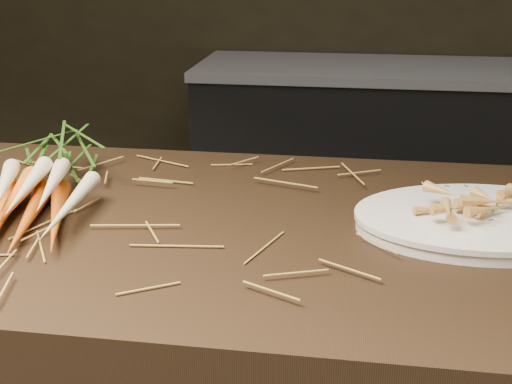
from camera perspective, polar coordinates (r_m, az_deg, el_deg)
back_counter at (r=2.95m, az=12.93°, el=2.82°), size 1.82×0.62×0.84m
straw_bedding at (r=1.00m, az=4.78°, el=-2.37°), size 1.40×0.60×0.02m
root_veg_bunch at (r=1.16m, az=-18.36°, el=1.63°), size 0.27×0.49×0.09m
serving_platter at (r=1.04m, az=19.59°, el=-2.57°), size 0.43×0.32×0.02m
roasted_veg_heap at (r=1.03m, az=19.81°, el=-0.93°), size 0.21×0.17×0.04m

